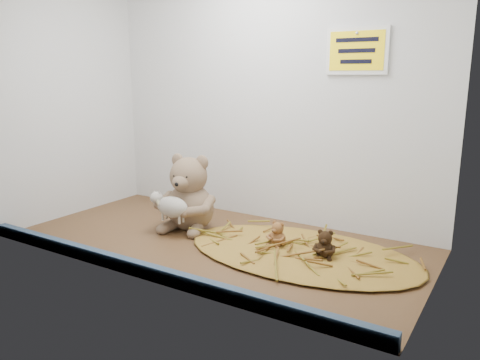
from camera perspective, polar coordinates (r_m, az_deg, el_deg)
The scene contains 8 objects.
alcove_shell at distance 137.76cm, azimuth -1.09°, elevation 11.35°, with size 120.40×60.20×90.40cm.
front_rail at distance 117.43cm, azimuth -11.21°, elevation -10.84°, with size 119.28×2.20×3.60cm, color #364D68.
straw_bed at distance 130.96cm, azimuth 7.34°, elevation -8.71°, with size 67.14×38.98×1.30cm, color olive.
main_teddy at distance 149.04cm, azimuth -6.15°, elevation -1.44°, with size 19.37×20.45×24.03cm, color #907359, non-canonical shape.
toy_lamb at distance 143.34cm, azimuth -8.23°, elevation -3.28°, with size 13.95×8.52×9.02cm, color #B6B1A3, non-canonical shape.
mini_teddy_tan at distance 133.17cm, azimuth 4.63°, elevation -6.37°, with size 5.67×5.99×7.03cm, color brown, non-canonical shape.
mini_teddy_brown at distance 126.09cm, azimuth 10.33°, elevation -7.52°, with size 6.10×6.44×7.56cm, color black, non-canonical shape.
wall_sign at distance 143.46cm, azimuth 14.07°, elevation 15.04°, with size 16.00×1.20×11.00cm, color yellow.
Camera 1 is at (74.56, -106.80, 48.15)cm, focal length 35.00 mm.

